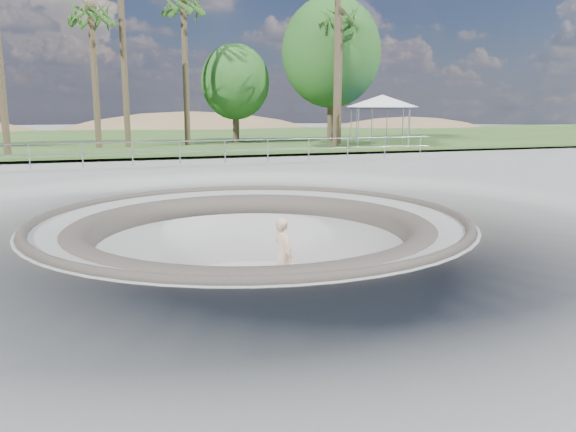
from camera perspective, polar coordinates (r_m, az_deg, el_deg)
name	(u,v)px	position (r m, az deg, el deg)	size (l,w,h in m)	color
ground	(252,218)	(13.39, -3.71, -0.23)	(180.00, 180.00, 0.00)	#A0A09B
skate_bowl	(253,292)	(13.86, -3.61, -7.67)	(14.00, 14.00, 4.10)	#A0A09B
grass_strip	(141,138)	(46.88, -14.66, 7.67)	(180.00, 36.00, 0.12)	#335F26
distant_hills	(161,187)	(70.89, -12.73, 2.85)	(103.20, 45.00, 28.60)	olive
safety_railing	(180,152)	(25.00, -10.93, 6.37)	(25.00, 0.06, 1.03)	#979A9F
skateboard	(283,290)	(13.95, -0.48, -7.51)	(0.93, 0.46, 0.09)	olive
skater	(283,254)	(13.68, -0.48, -3.84)	(0.66, 0.43, 1.81)	beige
canopy_white	(382,101)	(34.79, 9.55, 11.43)	(5.62, 5.62, 3.09)	#979A9F
canopy_blue	(380,103)	(38.50, 9.36, 11.28)	(5.99, 5.99, 3.03)	#979A9F
palm_b	(91,16)	(35.44, -19.40, 18.65)	(2.60, 2.60, 8.82)	brown
palm_d	(183,8)	(36.85, -10.58, 20.02)	(2.60, 2.60, 9.70)	brown
palm_f	(340,21)	(37.20, 5.31, 19.12)	(2.60, 2.60, 9.04)	brown
bushy_tree_mid	(235,82)	(39.19, -5.38, 13.38)	(4.63, 4.21, 6.68)	brown
bushy_tree_right	(331,52)	(40.35, 4.43, 16.23)	(6.90, 6.28, 9.96)	brown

